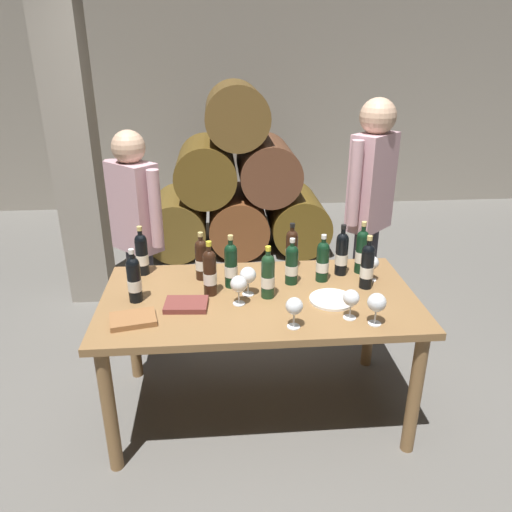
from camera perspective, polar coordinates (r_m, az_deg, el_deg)
The scene contains 28 objects.
ground_plane at distance 3.12m, azimuth 0.31°, elevation -17.07°, with size 14.00×14.00×0.00m, color #66635E.
cellar_back_wall at distance 6.60m, azimuth -2.97°, elevation 17.85°, with size 10.00×0.24×2.80m, color gray.
barrel_stack at distance 5.15m, azimuth -2.19°, elevation 8.01°, with size 1.86×0.90×1.69m.
stone_pillar at distance 4.18m, azimuth -20.18°, elevation 11.98°, with size 0.32×0.32×2.60m, color gray.
dining_table at distance 2.73m, azimuth 0.34°, elevation -6.31°, with size 1.70×0.90×0.76m.
wine_bottle_0 at distance 2.66m, azimuth -13.87°, elevation -2.60°, with size 0.07×0.07×0.30m.
wine_bottle_1 at distance 2.85m, azimuth -6.29°, elevation -0.32°, with size 0.07×0.07×0.29m.
wine_bottle_2 at distance 2.98m, azimuth 12.08°, elevation 0.58°, with size 0.07×0.07×0.32m.
wine_bottle_3 at distance 2.63m, azimuth 1.38°, elevation -2.24°, with size 0.07×0.07×0.29m.
wine_bottle_4 at distance 2.74m, azimuth -2.90°, elevation -1.01°, with size 0.07×0.07×0.31m.
wine_bottle_5 at distance 2.66m, azimuth -5.34°, elevation -1.84°, with size 0.07×0.07×0.31m.
wine_bottle_6 at distance 2.79m, azimuth 4.13°, elevation -0.91°, with size 0.07×0.07×0.27m.
wine_bottle_7 at distance 2.79m, azimuth 12.69°, elevation -1.08°, with size 0.07×0.07×0.31m.
wine_bottle_8 at distance 2.93m, azimuth 9.85°, elevation 0.33°, with size 0.07×0.07×0.31m.
wine_bottle_9 at distance 2.97m, azimuth -13.02°, elevation 0.27°, with size 0.07×0.07×0.30m.
wine_bottle_10 at distance 2.84m, azimuth 7.68°, elevation -0.55°, with size 0.07×0.07×0.28m.
wine_bottle_11 at distance 2.98m, azimuth 4.14°, elevation 0.86°, with size 0.07×0.07×0.28m.
wine_glass_0 at distance 2.65m, azimuth -0.93°, elevation -2.27°, with size 0.09×0.09×0.16m.
wine_glass_1 at distance 2.45m, azimuth 13.74°, elevation -5.28°, with size 0.09×0.09×0.16m.
wine_glass_2 at distance 2.89m, azimuth 13.23°, elevation -0.85°, with size 0.08×0.08×0.15m.
wine_glass_3 at distance 2.47m, azimuth 10.90°, elevation -4.83°, with size 0.08×0.08×0.16m.
wine_glass_4 at distance 2.36m, azimuth 4.43°, elevation -5.85°, with size 0.08×0.08×0.16m.
wine_glass_5 at distance 2.56m, azimuth -2.00°, elevation -3.31°, with size 0.09×0.09×0.16m.
tasting_notebook at distance 2.60m, azimuth -8.04°, elevation -5.56°, with size 0.22×0.16×0.03m, color brown.
leather_ledger at distance 2.52m, azimuth -13.98°, elevation -7.09°, with size 0.22×0.16×0.03m, color #936038.
serving_plate at distance 2.67m, azimuth 8.73°, elevation -4.98°, with size 0.24×0.24×0.01m, color white.
sommelier_presenting at distance 3.42m, azimuth 13.00°, elevation 6.13°, with size 0.38×0.36×1.72m.
taster_seated_left at distance 3.32m, azimuth -13.61°, elevation 3.31°, with size 0.38×0.37×1.54m.
Camera 1 is at (-0.21, -2.37, 2.02)m, focal length 34.72 mm.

